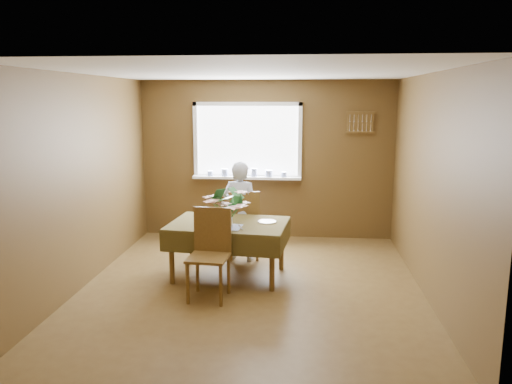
# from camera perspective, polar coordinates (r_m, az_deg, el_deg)

# --- Properties ---
(floor) EXTENTS (4.50, 4.50, 0.00)m
(floor) POSITION_cam_1_polar(r_m,az_deg,el_deg) (6.07, -0.51, -10.76)
(floor) COLOR brown
(floor) RESTS_ON ground
(ceiling) EXTENTS (4.50, 4.50, 0.00)m
(ceiling) POSITION_cam_1_polar(r_m,az_deg,el_deg) (5.66, -0.55, 13.53)
(ceiling) COLOR white
(ceiling) RESTS_ON wall_back
(wall_back) EXTENTS (4.00, 0.00, 4.00)m
(wall_back) POSITION_cam_1_polar(r_m,az_deg,el_deg) (7.95, 1.18, 3.68)
(wall_back) COLOR brown
(wall_back) RESTS_ON floor
(wall_front) EXTENTS (4.00, 0.00, 4.00)m
(wall_front) POSITION_cam_1_polar(r_m,az_deg,el_deg) (3.56, -4.36, -5.18)
(wall_front) COLOR brown
(wall_front) RESTS_ON floor
(wall_left) EXTENTS (0.00, 4.50, 4.50)m
(wall_left) POSITION_cam_1_polar(r_m,az_deg,el_deg) (6.27, -19.04, 1.19)
(wall_left) COLOR brown
(wall_left) RESTS_ON floor
(wall_right) EXTENTS (0.00, 4.50, 4.50)m
(wall_right) POSITION_cam_1_polar(r_m,az_deg,el_deg) (5.87, 19.27, 0.58)
(wall_right) COLOR brown
(wall_right) RESTS_ON floor
(window_assembly) EXTENTS (1.72, 0.20, 1.22)m
(window_assembly) POSITION_cam_1_polar(r_m,az_deg,el_deg) (7.91, -1.02, 4.38)
(window_assembly) COLOR white
(window_assembly) RESTS_ON wall_back
(spoon_rack) EXTENTS (0.44, 0.05, 0.33)m
(spoon_rack) POSITION_cam_1_polar(r_m,az_deg,el_deg) (7.89, 11.84, 7.78)
(spoon_rack) COLOR brown
(spoon_rack) RESTS_ON wall_back
(dining_table) EXTENTS (1.53, 1.11, 0.70)m
(dining_table) POSITION_cam_1_polar(r_m,az_deg,el_deg) (6.23, -3.16, -4.25)
(dining_table) COLOR brown
(dining_table) RESTS_ON floor
(chair_far) EXTENTS (0.48, 0.48, 0.98)m
(chair_far) POSITION_cam_1_polar(r_m,az_deg,el_deg) (6.91, -1.40, -3.45)
(chair_far) COLOR brown
(chair_far) RESTS_ON floor
(chair_near) EXTENTS (0.47, 0.47, 1.01)m
(chair_near) POSITION_cam_1_polar(r_m,az_deg,el_deg) (5.66, -5.25, -6.56)
(chair_near) COLOR brown
(chair_near) RESTS_ON floor
(seated_woman) EXTENTS (0.56, 0.43, 1.39)m
(seated_woman) POSITION_cam_1_polar(r_m,az_deg,el_deg) (6.84, -1.81, -2.21)
(seated_woman) COLOR white
(seated_woman) RESTS_ON floor
(flower_bouquet) EXTENTS (0.52, 0.52, 0.45)m
(flower_bouquet) POSITION_cam_1_polar(r_m,az_deg,el_deg) (5.92, -3.21, -1.33)
(flower_bouquet) COLOR white
(flower_bouquet) RESTS_ON dining_table
(side_plate) EXTENTS (0.28, 0.28, 0.01)m
(side_plate) POSITION_cam_1_polar(r_m,az_deg,el_deg) (6.23, 1.26, -3.40)
(side_plate) COLOR white
(side_plate) RESTS_ON dining_table
(table_knife) EXTENTS (0.09, 0.21, 0.00)m
(table_knife) POSITION_cam_1_polar(r_m,az_deg,el_deg) (5.95, -1.77, -4.05)
(table_knife) COLOR silver
(table_knife) RESTS_ON dining_table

